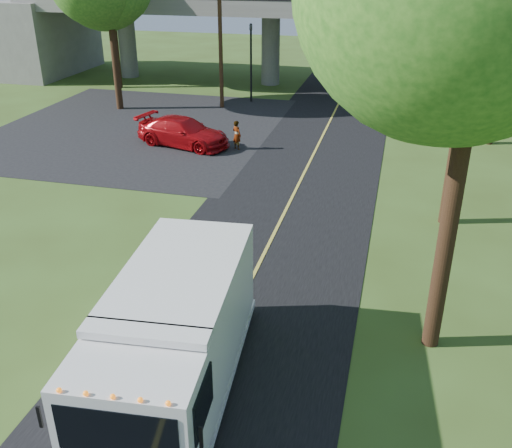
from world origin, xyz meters
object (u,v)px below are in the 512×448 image
(step_van, at_px, (174,335))
(red_sedan, at_px, (183,132))
(utility_pole, at_px, (220,36))
(pedestrian, at_px, (237,135))
(traffic_signal, at_px, (251,55))

(step_van, xyz_separation_m, red_sedan, (-6.64, 17.98, -0.88))
(utility_pole, relative_size, red_sedan, 1.73)
(step_van, distance_m, red_sedan, 19.19)
(utility_pole, distance_m, step_van, 27.49)
(red_sedan, relative_size, pedestrian, 3.35)
(traffic_signal, relative_size, pedestrian, 3.36)
(utility_pole, distance_m, pedestrian, 9.77)
(pedestrian, bearing_deg, utility_pole, -35.84)
(red_sedan, height_order, pedestrian, pedestrian)
(traffic_signal, distance_m, utility_pole, 2.86)
(utility_pole, xyz_separation_m, step_van, (7.07, -26.40, -2.97))
(red_sedan, bearing_deg, step_van, -146.32)
(step_van, distance_m, pedestrian, 18.46)
(pedestrian, bearing_deg, step_van, 133.39)
(utility_pole, height_order, red_sedan, utility_pole)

